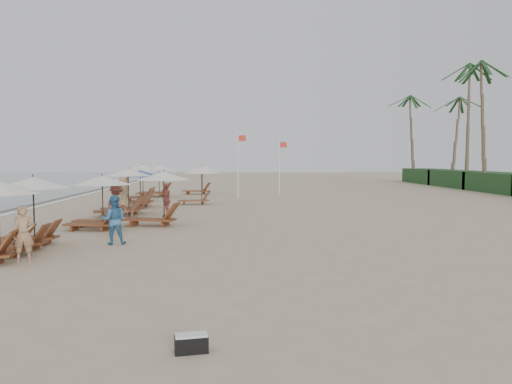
{
  "coord_description": "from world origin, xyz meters",
  "views": [
    {
      "loc": [
        -0.07,
        -15.55,
        2.76
      ],
      "look_at": [
        1.0,
        5.31,
        1.3
      ],
      "focal_mm": 33.67,
      "sensor_mm": 36.0,
      "label": 1
    }
  ],
  "objects": [
    {
      "name": "ground",
      "position": [
        0.0,
        0.0,
        0.0
      ],
      "size": [
        160.0,
        160.0,
        0.0
      ],
      "primitive_type": "plane",
      "color": "tan",
      "rests_on": "ground"
    },
    {
      "name": "foam_line",
      "position": [
        -11.2,
        10.0,
        0.01
      ],
      "size": [
        0.5,
        140.0,
        0.02
      ],
      "primitive_type": "cube",
      "color": "white",
      "rests_on": "ground"
    },
    {
      "name": "lounger_station_1",
      "position": [
        -6.38,
        -0.41,
        1.23
      ],
      "size": [
        2.44,
        2.3,
        2.19
      ],
      "color": "brown",
      "rests_on": "ground"
    },
    {
      "name": "lounger_station_2",
      "position": [
        -5.33,
        3.47,
        1.11
      ],
      "size": [
        2.57,
        2.32,
        2.09
      ],
      "color": "brown",
      "rests_on": "ground"
    },
    {
      "name": "lounger_station_3",
      "position": [
        -5.37,
        7.98,
        1.03
      ],
      "size": [
        2.74,
        2.6,
        2.28
      ],
      "color": "brown",
      "rests_on": "ground"
    },
    {
      "name": "lounger_station_4",
      "position": [
        -5.46,
        11.78,
        1.07
      ],
      "size": [
        2.75,
        2.49,
        2.1
      ],
      "color": "brown",
      "rests_on": "ground"
    },
    {
      "name": "lounger_station_5",
      "position": [
        -6.05,
        15.85,
        1.12
      ],
      "size": [
        2.51,
        2.32,
        2.36
      ],
      "color": "brown",
      "rests_on": "ground"
    },
    {
      "name": "lounger_station_6",
      "position": [
        -5.58,
        19.36,
        1.03
      ],
      "size": [
        2.72,
        2.19,
        2.29
      ],
      "color": "brown",
      "rests_on": "ground"
    },
    {
      "name": "inland_station_0",
      "position": [
        -3.13,
        4.31,
        1.32
      ],
      "size": [
        2.82,
        2.24,
        2.22
      ],
      "color": "brown",
      "rests_on": "ground"
    },
    {
      "name": "inland_station_1",
      "position": [
        -2.05,
        13.48,
        1.45
      ],
      "size": [
        2.6,
        2.24,
        2.22
      ],
      "color": "brown",
      "rests_on": "ground"
    },
    {
      "name": "inland_station_2",
      "position": [
        -2.54,
        21.73,
        1.37
      ],
      "size": [
        2.73,
        2.24,
        2.22
      ],
      "color": "brown",
      "rests_on": "ground"
    },
    {
      "name": "beachgoer_near",
      "position": [
        -5.58,
        -2.66,
        0.76
      ],
      "size": [
        0.65,
        0.53,
        1.52
      ],
      "primitive_type": "imported",
      "rotation": [
        0.0,
        0.0,
        0.35
      ],
      "color": "#A07957",
      "rests_on": "ground"
    },
    {
      "name": "beachgoer_mid_a",
      "position": [
        -3.86,
        -0.02,
        0.79
      ],
      "size": [
        0.84,
        0.7,
        1.58
      ],
      "primitive_type": "imported",
      "rotation": [
        0.0,
        0.0,
        3.28
      ],
      "color": "#2F658F",
      "rests_on": "ground"
    },
    {
      "name": "beachgoer_mid_b",
      "position": [
        -4.82,
        4.43,
        0.85
      ],
      "size": [
        1.26,
        1.17,
        1.7
      ],
      "primitive_type": "imported",
      "rotation": [
        0.0,
        0.0,
        2.49
      ],
      "color": "#93564A",
      "rests_on": "ground"
    },
    {
      "name": "beachgoer_far_a",
      "position": [
        -3.12,
        7.06,
        0.81
      ],
      "size": [
        0.41,
        0.96,
        1.62
      ],
      "primitive_type": "imported",
      "rotation": [
        0.0,
        0.0,
        4.69
      ],
      "color": "#AA5144",
      "rests_on": "ground"
    },
    {
      "name": "beachgoer_far_b",
      "position": [
        -5.9,
        10.63,
        0.92
      ],
      "size": [
        0.71,
        0.98,
        1.85
      ],
      "primitive_type": "imported",
      "rotation": [
        0.0,
        0.0,
        1.42
      ],
      "color": "#9E7F56",
      "rests_on": "ground"
    },
    {
      "name": "duffel_bag",
      "position": [
        -0.65,
        -8.85,
        0.13
      ],
      "size": [
        0.51,
        0.31,
        0.26
      ],
      "color": "black",
      "rests_on": "ground"
    },
    {
      "name": "flag_pole_near",
      "position": [
        0.42,
        17.61,
        2.53
      ],
      "size": [
        0.59,
        0.08,
        4.56
      ],
      "color": "silver",
      "rests_on": "ground"
    },
    {
      "name": "flag_pole_far",
      "position": [
        3.61,
        20.73,
        2.34
      ],
      "size": [
        0.6,
        0.08,
        4.2
      ],
      "color": "silver",
      "rests_on": "ground"
    }
  ]
}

